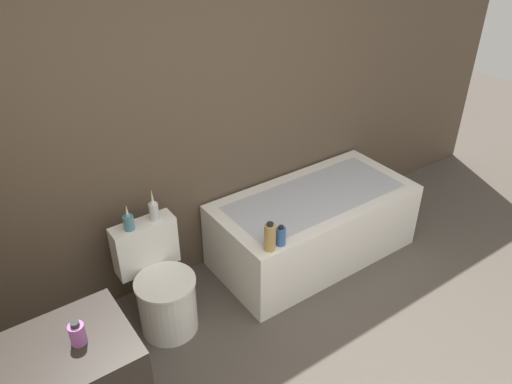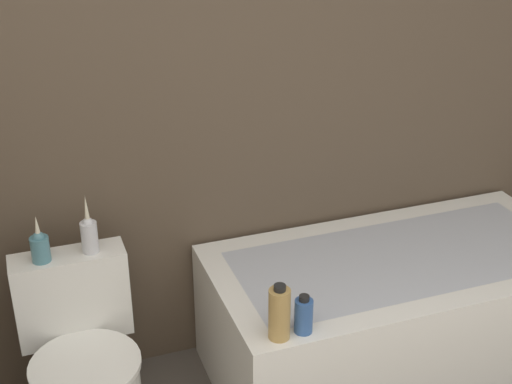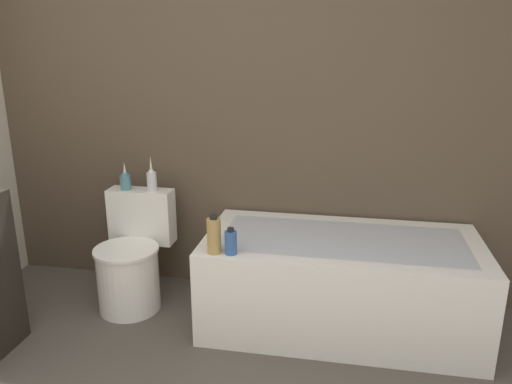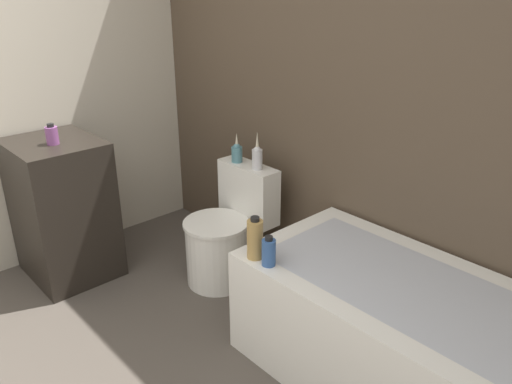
{
  "view_description": "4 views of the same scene",
  "coord_description": "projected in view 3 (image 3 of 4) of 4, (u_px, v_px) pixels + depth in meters",
  "views": [
    {
      "loc": [
        -1.5,
        -0.78,
        2.63
      ],
      "look_at": [
        0.09,
        1.49,
        0.9
      ],
      "focal_mm": 35.0,
      "sensor_mm": 36.0,
      "label": 1
    },
    {
      "loc": [
        -0.69,
        -0.58,
        2.1
      ],
      "look_at": [
        0.05,
        1.49,
        1.04
      ],
      "focal_mm": 50.0,
      "sensor_mm": 36.0,
      "label": 2
    },
    {
      "loc": [
        0.75,
        -1.11,
        1.66
      ],
      "look_at": [
        0.28,
        1.39,
        0.89
      ],
      "focal_mm": 35.0,
      "sensor_mm": 36.0,
      "label": 3
    },
    {
      "loc": [
        1.59,
        -0.1,
        1.78
      ],
      "look_at": [
        -0.1,
        1.45,
        0.8
      ],
      "focal_mm": 35.0,
      "sensor_mm": 36.0,
      "label": 4
    }
  ],
  "objects": [
    {
      "name": "vase_silver",
      "position": [
        152.0,
        179.0,
        3.23
      ],
      "size": [
        0.06,
        0.06,
        0.23
      ],
      "color": "silver",
      "rests_on": "toilet"
    },
    {
      "name": "bathtub",
      "position": [
        340.0,
        282.0,
        2.97
      ],
      "size": [
        1.6,
        0.79,
        0.56
      ],
      "color": "white",
      "rests_on": "ground"
    },
    {
      "name": "toilet",
      "position": [
        132.0,
        261.0,
        3.22
      ],
      "size": [
        0.43,
        0.55,
        0.72
      ],
      "color": "white",
      "rests_on": "ground"
    },
    {
      "name": "vase_gold",
      "position": [
        125.0,
        180.0,
        3.26
      ],
      "size": [
        0.07,
        0.07,
        0.19
      ],
      "color": "teal",
      "rests_on": "toilet"
    },
    {
      "name": "shampoo_bottle_tall",
      "position": [
        214.0,
        235.0,
        2.68
      ],
      "size": [
        0.08,
        0.08,
        0.21
      ],
      "color": "tan",
      "rests_on": "bathtub"
    },
    {
      "name": "shampoo_bottle_short",
      "position": [
        231.0,
        242.0,
        2.67
      ],
      "size": [
        0.07,
        0.07,
        0.15
      ],
      "color": "#335999",
      "rests_on": "bathtub"
    },
    {
      "name": "wall_back_tiled",
      "position": [
        233.0,
        99.0,
        3.23
      ],
      "size": [
        6.4,
        0.06,
        2.6
      ],
      "color": "brown",
      "rests_on": "ground_plane"
    }
  ]
}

